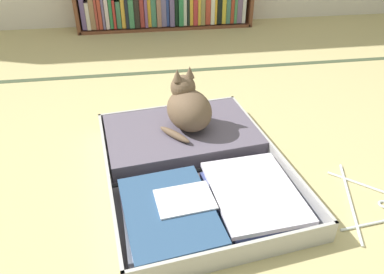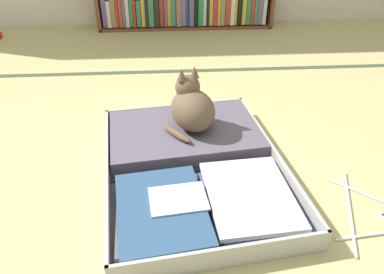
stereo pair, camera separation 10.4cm
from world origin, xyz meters
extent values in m
plane|color=tan|center=(0.00, 0.00, 0.00)|extent=(10.00, 10.00, 0.00)
cube|color=#3E4A31|center=(0.00, 1.26, 0.00)|extent=(4.80, 0.05, 0.00)
cube|color=brown|center=(0.11, 2.26, 0.01)|extent=(1.50, 0.23, 0.02)
cube|color=slate|center=(-0.59, 2.27, 0.17)|extent=(0.04, 0.19, 0.28)
cube|color=beige|center=(-0.55, 2.26, 0.14)|extent=(0.03, 0.19, 0.22)
cube|color=#9C7450|center=(-0.51, 2.27, 0.16)|extent=(0.04, 0.19, 0.25)
cube|color=#AE4036|center=(-0.48, 2.27, 0.17)|extent=(0.02, 0.19, 0.27)
cube|color=#BB4330|center=(-0.45, 2.27, 0.16)|extent=(0.03, 0.19, 0.25)
cube|color=slate|center=(-0.42, 2.26, 0.16)|extent=(0.02, 0.19, 0.25)
cube|color=silver|center=(-0.39, 2.26, 0.15)|extent=(0.03, 0.19, 0.24)
cube|color=#34894E|center=(-0.36, 2.27, 0.17)|extent=(0.03, 0.19, 0.26)
cube|color=#BD322C|center=(-0.33, 2.26, 0.15)|extent=(0.02, 0.19, 0.23)
cube|color=#437C58|center=(-0.30, 2.27, 0.14)|extent=(0.04, 0.19, 0.22)
cube|color=gold|center=(-0.26, 2.27, 0.16)|extent=(0.03, 0.19, 0.24)
cube|color=#1E232D|center=(-0.23, 2.26, 0.17)|extent=(0.03, 0.19, 0.27)
cube|color=#428558|center=(-0.19, 2.26, 0.15)|extent=(0.04, 0.19, 0.23)
cube|color=#29251F|center=(-0.14, 2.26, 0.17)|extent=(0.04, 0.19, 0.26)
cube|color=#B03D37|center=(-0.10, 2.27, 0.15)|extent=(0.04, 0.19, 0.23)
cube|color=#7C4E83|center=(-0.07, 2.26, 0.17)|extent=(0.02, 0.19, 0.27)
cube|color=gold|center=(-0.04, 2.27, 0.15)|extent=(0.03, 0.19, 0.24)
cube|color=#417F62|center=(0.00, 2.27, 0.16)|extent=(0.04, 0.19, 0.24)
cube|color=#A0705A|center=(0.04, 2.26, 0.16)|extent=(0.04, 0.19, 0.25)
cube|color=slate|center=(0.09, 2.27, 0.16)|extent=(0.04, 0.19, 0.24)
cube|color=#30468F|center=(0.12, 2.27, 0.16)|extent=(0.02, 0.19, 0.25)
cube|color=slate|center=(0.16, 2.26, 0.15)|extent=(0.04, 0.19, 0.24)
cube|color=black|center=(0.20, 2.27, 0.15)|extent=(0.03, 0.19, 0.24)
cube|color=#33844E|center=(0.24, 2.26, 0.15)|extent=(0.04, 0.19, 0.22)
cube|color=silver|center=(0.27, 2.27, 0.16)|extent=(0.03, 0.19, 0.24)
cube|color=black|center=(0.30, 2.27, 0.15)|extent=(0.02, 0.19, 0.23)
cube|color=gold|center=(0.33, 2.27, 0.17)|extent=(0.03, 0.19, 0.27)
cube|color=#B83537|center=(0.36, 2.26, 0.17)|extent=(0.04, 0.19, 0.27)
cube|color=gold|center=(0.39, 2.26, 0.16)|extent=(0.02, 0.19, 0.26)
cube|color=olive|center=(0.43, 2.26, 0.17)|extent=(0.04, 0.19, 0.26)
cube|color=#C04331|center=(0.47, 2.27, 0.16)|extent=(0.04, 0.19, 0.25)
cube|color=silver|center=(0.51, 2.26, 0.17)|extent=(0.03, 0.19, 0.27)
cube|color=gold|center=(0.54, 2.27, 0.15)|extent=(0.02, 0.19, 0.23)
cube|color=black|center=(0.58, 2.27, 0.16)|extent=(0.04, 0.19, 0.26)
cube|color=gold|center=(0.62, 2.27, 0.15)|extent=(0.03, 0.19, 0.22)
cube|color=#437560|center=(0.66, 2.27, 0.16)|extent=(0.04, 0.19, 0.25)
cube|color=#AA3E27|center=(0.69, 2.27, 0.16)|extent=(0.03, 0.19, 0.25)
cube|color=#468755|center=(0.72, 2.27, 0.16)|extent=(0.02, 0.19, 0.25)
cube|color=slate|center=(0.76, 2.27, 0.15)|extent=(0.04, 0.19, 0.23)
cube|color=silver|center=(0.80, 2.26, 0.17)|extent=(0.03, 0.19, 0.26)
cube|color=#B5B2AF|center=(0.05, -0.07, 0.01)|extent=(0.75, 0.55, 0.01)
cube|color=#B5B2AF|center=(0.08, -0.30, 0.05)|extent=(0.70, 0.10, 0.09)
cube|color=#B5B2AF|center=(-0.29, -0.12, 0.05)|extent=(0.07, 0.47, 0.09)
cube|color=#B5B2AF|center=(0.40, -0.03, 0.05)|extent=(0.07, 0.47, 0.09)
cube|color=#534E53|center=(0.05, -0.07, 0.02)|extent=(0.73, 0.52, 0.01)
cube|color=#B5B2AF|center=(0.00, 0.39, 0.01)|extent=(0.75, 0.55, 0.01)
cube|color=#B5B2AF|center=(-0.03, 0.62, 0.05)|extent=(0.70, 0.10, 0.09)
cube|color=#B5B2AF|center=(-0.35, 0.35, 0.05)|extent=(0.07, 0.47, 0.09)
cube|color=#B5B2AF|center=(0.34, 0.43, 0.05)|extent=(0.07, 0.47, 0.09)
cube|color=#534E53|center=(0.00, 0.39, 0.02)|extent=(0.73, 0.52, 0.01)
cylinder|color=black|center=(0.02, 0.16, 0.02)|extent=(0.68, 0.10, 0.02)
cube|color=#917CA0|center=(-0.11, -0.10, 0.03)|extent=(0.34, 0.41, 0.02)
cube|color=silver|center=(-0.11, -0.10, 0.05)|extent=(0.33, 0.39, 0.02)
cube|color=#2E4E75|center=(-0.11, -0.10, 0.07)|extent=(0.36, 0.45, 0.02)
cube|color=#2E4B75|center=(0.21, -0.06, 0.03)|extent=(0.36, 0.40, 0.02)
cube|color=navy|center=(0.21, -0.05, 0.05)|extent=(0.35, 0.41, 0.02)
cube|color=silver|center=(0.21, -0.04, 0.07)|extent=(0.33, 0.42, 0.02)
cube|color=white|center=(-0.05, -0.06, 0.08)|extent=(0.22, 0.17, 0.01)
cube|color=#5B5262|center=(0.00, 0.39, 0.05)|extent=(0.72, 0.52, 0.08)
cylinder|color=black|center=(-0.22, 0.58, 0.05)|extent=(0.02, 0.02, 0.08)
cylinder|color=black|center=(0.16, 0.63, 0.05)|extent=(0.02, 0.02, 0.08)
cube|color=yellow|center=(0.00, -0.30, 0.02)|extent=(0.04, 0.01, 0.02)
cube|color=#308638|center=(0.14, -0.28, 0.06)|extent=(0.03, 0.01, 0.02)
cube|color=yellow|center=(0.27, -0.27, 0.03)|extent=(0.04, 0.01, 0.02)
cube|color=red|center=(0.07, -0.29, 0.04)|extent=(0.04, 0.01, 0.02)
ellipsoid|color=brown|center=(0.04, 0.39, 0.18)|extent=(0.26, 0.29, 0.18)
ellipsoid|color=brown|center=(0.01, 0.45, 0.14)|extent=(0.15, 0.12, 0.10)
sphere|color=brown|center=(0.02, 0.44, 0.27)|extent=(0.11, 0.11, 0.11)
cone|color=brown|center=(0.05, 0.45, 0.34)|extent=(0.04, 0.04, 0.05)
cone|color=brown|center=(-0.01, 0.42, 0.34)|extent=(0.04, 0.04, 0.05)
sphere|color=gold|center=(0.02, 0.49, 0.28)|extent=(0.02, 0.02, 0.02)
sphere|color=gold|center=(-0.02, 0.48, 0.28)|extent=(0.02, 0.02, 0.02)
ellipsoid|color=brown|center=(-0.04, 0.32, 0.11)|extent=(0.14, 0.16, 0.03)
cylinder|color=silver|center=(0.59, -0.09, 0.01)|extent=(0.15, 0.43, 0.01)
cylinder|color=silver|center=(0.67, 0.00, 0.01)|extent=(0.19, 0.17, 0.01)
cylinder|color=silver|center=(0.60, -0.21, 0.01)|extent=(0.24, 0.03, 0.01)
camera|label=1|loc=(-0.17, -1.01, 0.97)|focal=34.11mm
camera|label=2|loc=(-0.07, -1.02, 0.97)|focal=34.11mm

